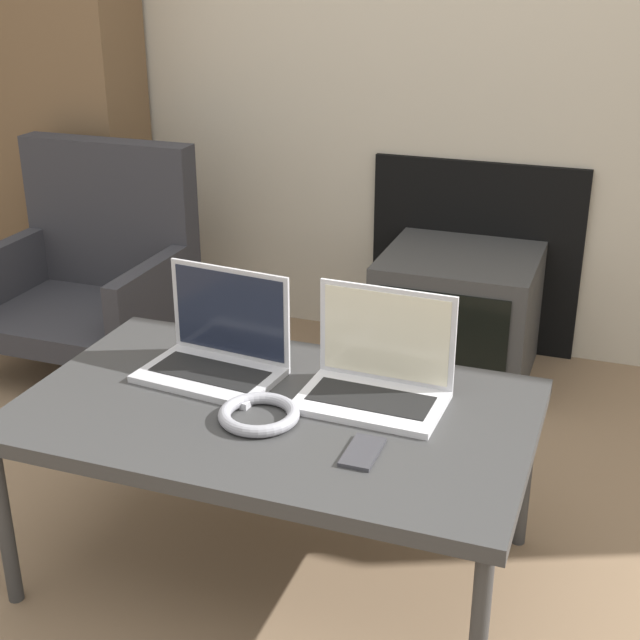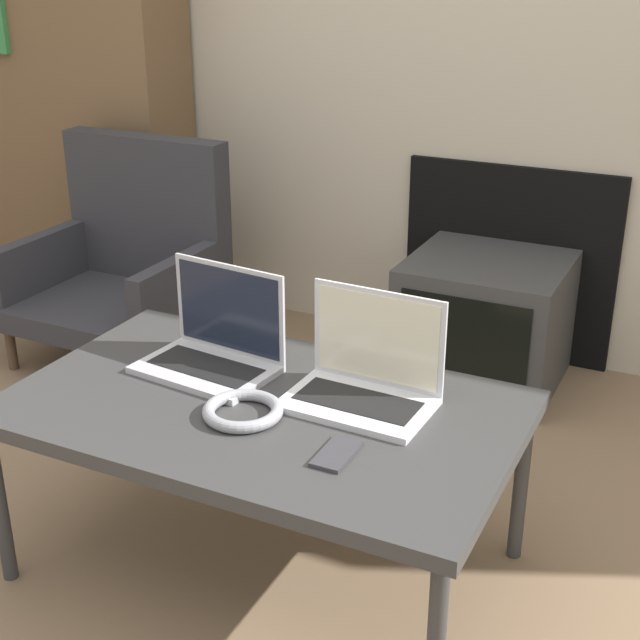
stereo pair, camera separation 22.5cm
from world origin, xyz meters
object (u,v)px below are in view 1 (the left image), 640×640
(laptop_left, at_px, (218,349))
(headphones, at_px, (259,414))
(laptop_right, at_px, (377,374))
(phone, at_px, (363,452))
(armchair, at_px, (94,265))
(tv, at_px, (457,315))

(laptop_left, height_order, headphones, laptop_left)
(laptop_right, xyz_separation_m, phone, (0.04, -0.25, -0.05))
(laptop_left, relative_size, phone, 2.70)
(headphones, relative_size, armchair, 0.23)
(armchair, bearing_deg, tv, 13.61)
(headphones, bearing_deg, laptop_right, 42.22)
(headphones, xyz_separation_m, armchair, (-1.09, 1.00, -0.11))
(headphones, bearing_deg, tv, 82.09)
(laptop_left, bearing_deg, laptop_right, 5.97)
(laptop_right, height_order, armchair, armchair)
(laptop_right, relative_size, tv, 0.64)
(headphones, height_order, armchair, armchair)
(laptop_right, xyz_separation_m, tv, (-0.03, 1.12, -0.29))
(laptop_left, xyz_separation_m, phone, (0.45, -0.25, -0.05))
(laptop_right, distance_m, armchair, 1.54)
(headphones, height_order, phone, headphones)
(laptop_left, distance_m, phone, 0.52)
(armchair, bearing_deg, laptop_left, -42.22)
(laptop_left, height_order, tv, laptop_left)
(laptop_left, distance_m, armchair, 1.22)
(laptop_left, xyz_separation_m, tv, (0.37, 1.12, -0.29))
(headphones, bearing_deg, phone, -12.73)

